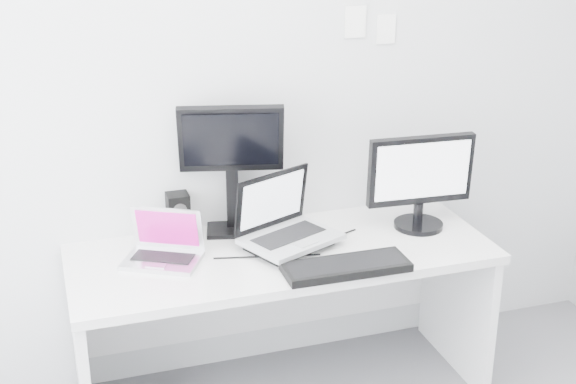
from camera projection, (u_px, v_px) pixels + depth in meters
name	position (u px, v px, depth m)	size (l,w,h in m)	color
back_wall	(258.00, 89.00, 3.50)	(3.60, 3.60, 0.00)	silver
desk	(282.00, 325.00, 3.54)	(1.80, 0.70, 0.73)	silver
macbook	(161.00, 238.00, 3.25)	(0.30, 0.23, 0.23)	#ABACB0
speaker	(178.00, 214.00, 3.53)	(0.10, 0.10, 0.19)	black
dell_laptop	(291.00, 213.00, 3.37)	(0.39, 0.30, 0.32)	#9FA2A6
rear_monitor	(232.00, 167.00, 3.48)	(0.45, 0.16, 0.61)	black
samsung_monitor	(421.00, 181.00, 3.56)	(0.49, 0.22, 0.45)	black
keyboard	(346.00, 267.00, 3.22)	(0.51, 0.18, 0.03)	black
mouse	(391.00, 261.00, 3.27)	(0.10, 0.06, 0.03)	black
wall_note_0	(355.00, 22.00, 3.52)	(0.10, 0.00, 0.14)	white
wall_note_1	(386.00, 29.00, 3.58)	(0.09, 0.00, 0.13)	white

